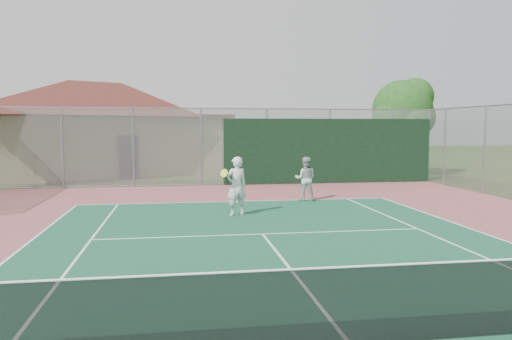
{
  "coord_description": "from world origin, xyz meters",
  "views": [
    {
      "loc": [
        -2.06,
        -5.64,
        2.69
      ],
      "look_at": [
        0.4,
        9.98,
        1.31
      ],
      "focal_mm": 35.0,
      "sensor_mm": 36.0,
      "label": 1
    }
  ],
  "objects_px": {
    "tree": "(404,112)",
    "player_grey_back": "(305,179)",
    "clubhouse": "(97,119)",
    "player_white_front": "(236,186)",
    "bleachers": "(28,168)"
  },
  "relations": [
    {
      "from": "tree",
      "to": "player_grey_back",
      "type": "height_order",
      "value": "tree"
    },
    {
      "from": "clubhouse",
      "to": "player_white_front",
      "type": "bearing_deg",
      "value": -87.1
    },
    {
      "from": "bleachers",
      "to": "player_grey_back",
      "type": "height_order",
      "value": "player_grey_back"
    },
    {
      "from": "player_white_front",
      "to": "tree",
      "type": "bearing_deg",
      "value": -150.15
    },
    {
      "from": "tree",
      "to": "clubhouse",
      "type": "bearing_deg",
      "value": 163.91
    },
    {
      "from": "player_white_front",
      "to": "clubhouse",
      "type": "bearing_deg",
      "value": -83.54
    },
    {
      "from": "player_grey_back",
      "to": "player_white_front",
      "type": "bearing_deg",
      "value": 57.02
    },
    {
      "from": "clubhouse",
      "to": "bleachers",
      "type": "height_order",
      "value": "clubhouse"
    },
    {
      "from": "player_grey_back",
      "to": "clubhouse",
      "type": "bearing_deg",
      "value": -40.16
    },
    {
      "from": "bleachers",
      "to": "tree",
      "type": "xyz_separation_m",
      "value": [
        19.41,
        -0.75,
        2.82
      ]
    },
    {
      "from": "player_white_front",
      "to": "player_grey_back",
      "type": "relative_size",
      "value": 1.12
    },
    {
      "from": "bleachers",
      "to": "player_grey_back",
      "type": "bearing_deg",
      "value": -35.67
    },
    {
      "from": "bleachers",
      "to": "player_white_front",
      "type": "bearing_deg",
      "value": -50.68
    },
    {
      "from": "clubhouse",
      "to": "player_white_front",
      "type": "xyz_separation_m",
      "value": [
        6.31,
        -15.36,
        -2.21
      ]
    },
    {
      "from": "bleachers",
      "to": "player_white_front",
      "type": "height_order",
      "value": "player_white_front"
    }
  ]
}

